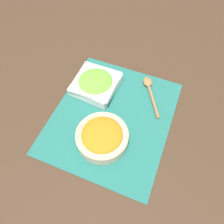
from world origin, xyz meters
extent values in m
plane|color=#422D1E|center=(0.00, 0.00, 0.00)|extent=(3.00, 3.00, 0.00)
cube|color=#236B60|center=(0.00, 0.00, 0.00)|extent=(0.52, 0.44, 0.00)
cylinder|color=beige|center=(0.11, 0.01, 0.03)|extent=(0.19, 0.19, 0.05)
torus|color=beige|center=(0.11, 0.01, 0.05)|extent=(0.18, 0.18, 0.01)
ellipsoid|color=orange|center=(0.11, 0.01, 0.05)|extent=(0.15, 0.15, 0.04)
cube|color=white|center=(-0.10, -0.11, 0.02)|extent=(0.18, 0.18, 0.04)
cube|color=white|center=(-0.10, -0.11, 0.05)|extent=(0.17, 0.17, 0.00)
ellipsoid|color=#6BAD38|center=(-0.10, -0.11, 0.05)|extent=(0.14, 0.14, 0.03)
cylinder|color=#9E7042|center=(-0.13, 0.13, 0.01)|extent=(0.15, 0.09, 0.01)
ellipsoid|color=#9E7042|center=(-0.21, 0.08, 0.01)|extent=(0.06, 0.06, 0.02)
camera|label=1|loc=(0.41, 0.16, 0.73)|focal=35.00mm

